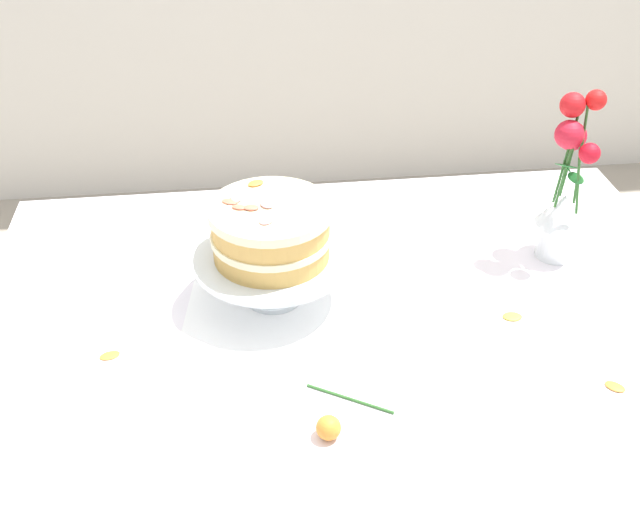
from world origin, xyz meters
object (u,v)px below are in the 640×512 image
Objects in this scene: flower_vase at (565,192)px; fallen_rose at (330,426)px; cake_stand at (272,263)px; layer_cake at (271,231)px; dining_table at (352,359)px.

fallen_rose is at bearing -140.35° from flower_vase.
layer_cake is (-0.00, 0.00, 0.07)m from cake_stand.
dining_table is at bearing 73.53° from fallen_rose.
cake_stand is (-0.14, 0.09, 0.18)m from dining_table.
cake_stand is 0.81× the size of flower_vase.
cake_stand reaches higher than fallen_rose.
dining_table is 0.30m from layer_cake.
flower_vase reaches higher than layer_cake.
dining_table is 4.83× the size of cake_stand.
layer_cake is 0.59m from flower_vase.
flower_vase is at bearing 39.65° from fallen_rose.
flower_vase reaches higher than fallen_rose.
layer_cake is at bearing 147.64° from dining_table.
cake_stand is at bearing -172.25° from flower_vase.
flower_vase is at bearing 7.74° from layer_cake.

